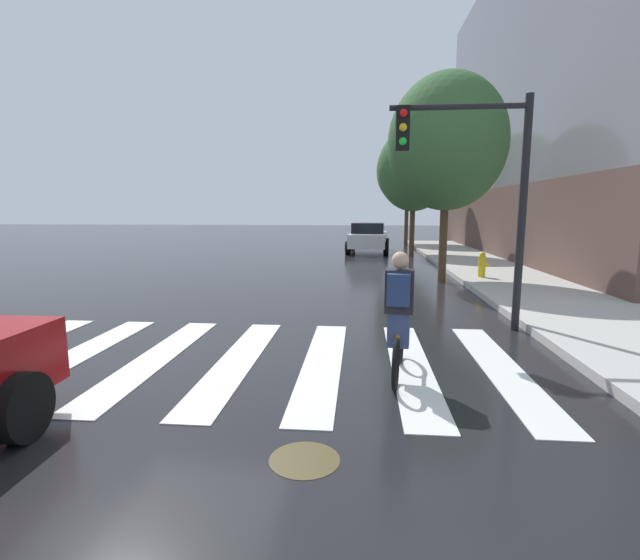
{
  "coord_description": "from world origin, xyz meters",
  "views": [
    {
      "loc": [
        2.46,
        -6.4,
        2.21
      ],
      "look_at": [
        1.79,
        1.16,
        1.05
      ],
      "focal_mm": 25.7,
      "sensor_mm": 36.0,
      "label": 1
    }
  ],
  "objects_px": {
    "street_tree_near": "(447,142)",
    "street_tree_far": "(408,170)",
    "fire_hydrant": "(482,265)",
    "sedan_mid": "(368,237)",
    "cyclist": "(399,316)",
    "street_tree_mid": "(414,169)",
    "manhole_cover": "(305,459)",
    "traffic_light_near": "(477,173)"
  },
  "relations": [
    {
      "from": "traffic_light_near",
      "to": "street_tree_far",
      "type": "relative_size",
      "value": 0.62
    },
    {
      "from": "street_tree_mid",
      "to": "cyclist",
      "type": "bearing_deg",
      "value": -96.69
    },
    {
      "from": "traffic_light_near",
      "to": "street_tree_far",
      "type": "xyz_separation_m",
      "value": [
        0.78,
        20.61,
        1.75
      ]
    },
    {
      "from": "street_tree_near",
      "to": "manhole_cover",
      "type": "bearing_deg",
      "value": -105.86
    },
    {
      "from": "traffic_light_near",
      "to": "street_tree_mid",
      "type": "distance_m",
      "value": 13.81
    },
    {
      "from": "street_tree_near",
      "to": "street_tree_far",
      "type": "height_order",
      "value": "street_tree_far"
    },
    {
      "from": "manhole_cover",
      "to": "sedan_mid",
      "type": "height_order",
      "value": "sedan_mid"
    },
    {
      "from": "sedan_mid",
      "to": "street_tree_mid",
      "type": "height_order",
      "value": "street_tree_mid"
    },
    {
      "from": "cyclist",
      "to": "street_tree_mid",
      "type": "xyz_separation_m",
      "value": [
        1.93,
        16.44,
        3.25
      ]
    },
    {
      "from": "sedan_mid",
      "to": "street_tree_mid",
      "type": "relative_size",
      "value": 0.76
    },
    {
      "from": "cyclist",
      "to": "sedan_mid",
      "type": "bearing_deg",
      "value": 90.36
    },
    {
      "from": "sedan_mid",
      "to": "street_tree_far",
      "type": "relative_size",
      "value": 0.68
    },
    {
      "from": "manhole_cover",
      "to": "cyclist",
      "type": "xyz_separation_m",
      "value": [
        0.98,
        2.1,
        0.84
      ]
    },
    {
      "from": "manhole_cover",
      "to": "fire_hydrant",
      "type": "height_order",
      "value": "fire_hydrant"
    },
    {
      "from": "fire_hydrant",
      "to": "traffic_light_near",
      "type": "bearing_deg",
      "value": -106.17
    },
    {
      "from": "manhole_cover",
      "to": "sedan_mid",
      "type": "distance_m",
      "value": 20.44
    },
    {
      "from": "fire_hydrant",
      "to": "street_tree_mid",
      "type": "distance_m",
      "value": 8.73
    },
    {
      "from": "manhole_cover",
      "to": "street_tree_mid",
      "type": "bearing_deg",
      "value": 81.07
    },
    {
      "from": "cyclist",
      "to": "street_tree_near",
      "type": "distance_m",
      "value": 9.25
    },
    {
      "from": "street_tree_far",
      "to": "manhole_cover",
      "type": "bearing_deg",
      "value": -97.4
    },
    {
      "from": "fire_hydrant",
      "to": "street_tree_far",
      "type": "distance_m",
      "value": 15.3
    },
    {
      "from": "manhole_cover",
      "to": "cyclist",
      "type": "height_order",
      "value": "cyclist"
    },
    {
      "from": "sedan_mid",
      "to": "traffic_light_near",
      "type": "relative_size",
      "value": 1.1
    },
    {
      "from": "sedan_mid",
      "to": "cyclist",
      "type": "distance_m",
      "value": 18.31
    },
    {
      "from": "manhole_cover",
      "to": "street_tree_near",
      "type": "height_order",
      "value": "street_tree_near"
    },
    {
      "from": "traffic_light_near",
      "to": "street_tree_far",
      "type": "distance_m",
      "value": 20.7
    },
    {
      "from": "fire_hydrant",
      "to": "manhole_cover",
      "type": "bearing_deg",
      "value": -111.61
    },
    {
      "from": "manhole_cover",
      "to": "street_tree_near",
      "type": "bearing_deg",
      "value": 74.14
    },
    {
      "from": "manhole_cover",
      "to": "traffic_light_near",
      "type": "bearing_deg",
      "value": 62.23
    },
    {
      "from": "cyclist",
      "to": "street_tree_mid",
      "type": "distance_m",
      "value": 16.87
    },
    {
      "from": "street_tree_near",
      "to": "street_tree_mid",
      "type": "height_order",
      "value": "street_tree_near"
    },
    {
      "from": "traffic_light_near",
      "to": "street_tree_near",
      "type": "distance_m",
      "value": 5.88
    },
    {
      "from": "cyclist",
      "to": "street_tree_mid",
      "type": "bearing_deg",
      "value": 83.31
    },
    {
      "from": "manhole_cover",
      "to": "street_tree_far",
      "type": "xyz_separation_m",
      "value": [
        3.3,
        25.4,
        4.6
      ]
    },
    {
      "from": "street_tree_far",
      "to": "fire_hydrant",
      "type": "bearing_deg",
      "value": -86.38
    },
    {
      "from": "fire_hydrant",
      "to": "sedan_mid",
      "type": "bearing_deg",
      "value": 109.06
    },
    {
      "from": "sedan_mid",
      "to": "street_tree_near",
      "type": "distance_m",
      "value": 10.69
    },
    {
      "from": "sedan_mid",
      "to": "traffic_light_near",
      "type": "bearing_deg",
      "value": -83.97
    },
    {
      "from": "sedan_mid",
      "to": "street_tree_far",
      "type": "height_order",
      "value": "street_tree_far"
    },
    {
      "from": "traffic_light_near",
      "to": "manhole_cover",
      "type": "bearing_deg",
      "value": -117.77
    },
    {
      "from": "sedan_mid",
      "to": "street_tree_mid",
      "type": "bearing_deg",
      "value": -42.42
    },
    {
      "from": "manhole_cover",
      "to": "traffic_light_near",
      "type": "height_order",
      "value": "traffic_light_near"
    }
  ]
}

